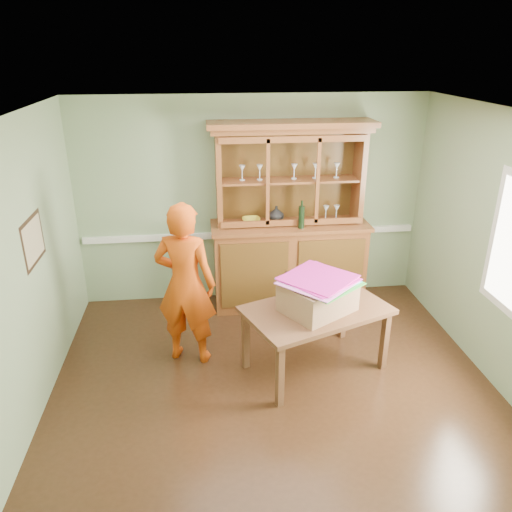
{
  "coord_description": "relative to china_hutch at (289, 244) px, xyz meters",
  "views": [
    {
      "loc": [
        -0.66,
        -4.25,
        3.23
      ],
      "look_at": [
        -0.13,
        0.4,
        1.25
      ],
      "focal_mm": 35.0,
      "sensor_mm": 36.0,
      "label": 1
    }
  ],
  "objects": [
    {
      "name": "floor",
      "position": [
        -0.45,
        -1.73,
        -0.84
      ],
      "size": [
        4.5,
        4.5,
        0.0
      ],
      "primitive_type": "plane",
      "color": "#402514",
      "rests_on": "ground"
    },
    {
      "name": "ceiling",
      "position": [
        -0.45,
        -1.73,
        1.86
      ],
      "size": [
        4.5,
        4.5,
        0.0
      ],
      "primitive_type": "plane",
      "rotation": [
        3.14,
        0.0,
        0.0
      ],
      "color": "white",
      "rests_on": "wall_back"
    },
    {
      "name": "wall_back",
      "position": [
        -0.45,
        0.27,
        0.51
      ],
      "size": [
        4.5,
        0.0,
        4.5
      ],
      "primitive_type": "plane",
      "rotation": [
        1.57,
        0.0,
        0.0
      ],
      "color": "gray",
      "rests_on": "floor"
    },
    {
      "name": "wall_left",
      "position": [
        -2.7,
        -1.73,
        0.51
      ],
      "size": [
        0.0,
        4.0,
        4.0
      ],
      "primitive_type": "plane",
      "rotation": [
        1.57,
        0.0,
        1.57
      ],
      "color": "gray",
      "rests_on": "floor"
    },
    {
      "name": "wall_right",
      "position": [
        1.8,
        -1.73,
        0.51
      ],
      "size": [
        0.0,
        4.0,
        4.0
      ],
      "primitive_type": "plane",
      "rotation": [
        1.57,
        0.0,
        -1.57
      ],
      "color": "gray",
      "rests_on": "floor"
    },
    {
      "name": "wall_front",
      "position": [
        -0.45,
        -3.73,
        0.51
      ],
      "size": [
        4.5,
        0.0,
        4.5
      ],
      "primitive_type": "plane",
      "rotation": [
        -1.57,
        0.0,
        0.0
      ],
      "color": "gray",
      "rests_on": "floor"
    },
    {
      "name": "chair_rail",
      "position": [
        -0.45,
        0.25,
        0.06
      ],
      "size": [
        4.41,
        0.05,
        0.08
      ],
      "primitive_type": "cube",
      "color": "white",
      "rests_on": "wall_back"
    },
    {
      "name": "framed_map",
      "position": [
        -2.68,
        -1.43,
        0.71
      ],
      "size": [
        0.03,
        0.6,
        0.46
      ],
      "color": "black",
      "rests_on": "wall_left"
    },
    {
      "name": "china_hutch",
      "position": [
        0.0,
        0.0,
        0.0
      ],
      "size": [
        2.04,
        0.67,
        2.4
      ],
      "color": "brown",
      "rests_on": "floor"
    },
    {
      "name": "dining_table",
      "position": [
        0.02,
        -1.54,
        -0.2
      ],
      "size": [
        1.67,
        1.34,
        0.72
      ],
      "rotation": [
        0.0,
        0.0,
        0.38
      ],
      "color": "brown",
      "rests_on": "floor"
    },
    {
      "name": "cardboard_box",
      "position": [
        0.02,
        -1.58,
        0.04
      ],
      "size": [
        0.85,
        0.81,
        0.31
      ],
      "primitive_type": "cube",
      "rotation": [
        0.0,
        0.0,
        0.56
      ],
      "color": "#986E4E",
      "rests_on": "dining_table"
    },
    {
      "name": "kite_stack",
      "position": [
        0.02,
        -1.58,
        0.22
      ],
      "size": [
        0.88,
        0.88,
        0.04
      ],
      "rotation": [
        0.0,
        0.0,
        0.67
      ],
      "color": "green",
      "rests_on": "cardboard_box"
    },
    {
      "name": "person",
      "position": [
        -1.32,
        -1.19,
        0.07
      ],
      "size": [
        0.76,
        0.61,
        1.81
      ],
      "primitive_type": "imported",
      "rotation": [
        0.0,
        0.0,
        2.84
      ],
      "color": "#DB4B0D",
      "rests_on": "floor"
    }
  ]
}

